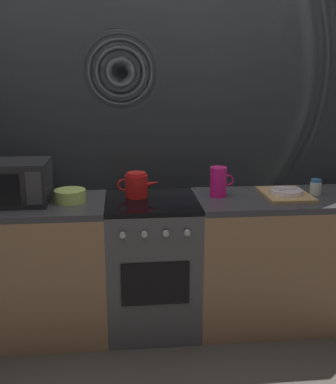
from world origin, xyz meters
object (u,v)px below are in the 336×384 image
dish_pile (286,193)px  spice_jar (316,187)px  microwave (12,182)px  kettle (137,185)px  pitcher (219,182)px  stove_unit (152,264)px  mixing_bowl (70,196)px

dish_pile → spice_jar: (0.22, 0.02, 0.03)m
microwave → spice_jar: 2.00m
kettle → pitcher: size_ratio=1.42×
stove_unit → microwave: bearing=179.1°
stove_unit → spice_jar: (1.12, 0.03, 0.50)m
mixing_bowl → pitcher: (0.97, 0.03, 0.06)m
kettle → dish_pile: kettle is taller
kettle → dish_pile: size_ratio=0.71×
pitcher → dish_pile: size_ratio=0.50×
stove_unit → pitcher: bearing=5.3°
microwave → pitcher: microwave is taller
pitcher → spice_jar: bearing=-0.9°
pitcher → dish_pile: 0.46m
pitcher → dish_pile: bearing=-4.4°
pitcher → dish_pile: pitcher is taller
microwave → dish_pile: size_ratio=1.15×
kettle → pitcher: pitcher is taller
stove_unit → microwave: 1.06m
pitcher → stove_unit: bearing=-174.7°
stove_unit → kettle: (-0.09, 0.09, 0.53)m
kettle → dish_pile: 1.00m
kettle → dish_pile: (0.99, -0.08, -0.06)m
microwave → dish_pile: (1.78, -0.01, -0.12)m
spice_jar → mixing_bowl: bearing=-179.2°
pitcher → kettle: bearing=175.2°
pitcher → spice_jar: size_ratio=1.90×
stove_unit → pitcher: pitcher is taller
microwave → pitcher: (1.33, 0.03, -0.03)m
kettle → mixing_bowl: (-0.43, -0.08, -0.04)m
kettle → mixing_bowl: size_ratio=1.42×
microwave → dish_pile: 1.78m
microwave → spice_jar: size_ratio=4.38×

